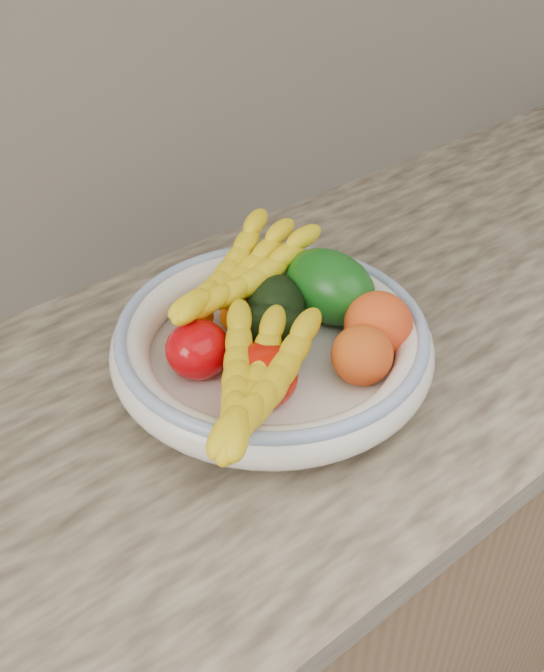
{
  "coord_description": "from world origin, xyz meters",
  "views": [
    {
      "loc": [
        -0.44,
        1.11,
        1.52
      ],
      "look_at": [
        0.0,
        1.66,
        0.96
      ],
      "focal_mm": 40.0,
      "sensor_mm": 36.0,
      "label": 1
    }
  ],
  "objects": [
    {
      "name": "tomato_near_left",
      "position": [
        -0.06,
        1.61,
        0.96
      ],
      "size": [
        0.09,
        0.09,
        0.07
      ],
      "primitive_type": "ellipsoid",
      "rotation": [
        0.0,
        0.0,
        0.1
      ],
      "color": "#C00F01",
      "rests_on": "fruit_bowl"
    },
    {
      "name": "banana_bunch_front",
      "position": [
        -0.09,
        1.58,
        0.98
      ],
      "size": [
        0.29,
        0.27,
        0.08
      ],
      "primitive_type": null,
      "rotation": [
        0.0,
        0.0,
        0.7
      ],
      "color": "yellow",
      "rests_on": "fruit_bowl"
    },
    {
      "name": "clementine_back_mid",
      "position": [
        -0.0,
        1.72,
        0.95
      ],
      "size": [
        0.05,
        0.05,
        0.04
      ],
      "primitive_type": "ellipsoid",
      "rotation": [
        0.0,
        0.0,
        -0.06
      ],
      "color": "orange",
      "rests_on": "fruit_bowl"
    },
    {
      "name": "peach_right",
      "position": [
        0.11,
        1.59,
        0.97
      ],
      "size": [
        0.09,
        0.09,
        0.08
      ],
      "primitive_type": "ellipsoid",
      "rotation": [
        0.0,
        0.0,
        -0.11
      ],
      "color": "orange",
      "rests_on": "fruit_bowl"
    },
    {
      "name": "kitchen_counter",
      "position": [
        0.0,
        1.69,
        0.46
      ],
      "size": [
        2.44,
        0.66,
        1.4
      ],
      "color": "brown",
      "rests_on": "ground"
    },
    {
      "name": "clementine_back_left",
      "position": [
        -0.05,
        1.76,
        0.95
      ],
      "size": [
        0.05,
        0.05,
        0.05
      ],
      "primitive_type": "ellipsoid",
      "rotation": [
        0.0,
        0.0,
        0.11
      ],
      "color": "#FC6405",
      "rests_on": "fruit_bowl"
    },
    {
      "name": "avocado_center",
      "position": [
        0.0,
        1.66,
        0.96
      ],
      "size": [
        0.11,
        0.11,
        0.07
      ],
      "primitive_type": "ellipsoid",
      "rotation": [
        0.0,
        0.0,
        0.73
      ],
      "color": "black",
      "rests_on": "fruit_bowl"
    },
    {
      "name": "green_mango",
      "position": [
        0.11,
        1.68,
        0.98
      ],
      "size": [
        0.13,
        0.15,
        0.12
      ],
      "primitive_type": "ellipsoid",
      "rotation": [
        0.0,
        0.31,
        0.16
      ],
      "color": "#0E4A0F",
      "rests_on": "fruit_bowl"
    },
    {
      "name": "avocado_right",
      "position": [
        0.03,
        1.7,
        0.96
      ],
      "size": [
        0.13,
        0.13,
        0.07
      ],
      "primitive_type": "ellipsoid",
      "rotation": [
        0.0,
        0.0,
        -0.77
      ],
      "color": "black",
      "rests_on": "fruit_bowl"
    },
    {
      "name": "tomato_left",
      "position": [
        -0.09,
        1.69,
        0.96
      ],
      "size": [
        0.1,
        0.1,
        0.07
      ],
      "primitive_type": "ellipsoid",
      "rotation": [
        0.0,
        0.0,
        -0.36
      ],
      "color": "#B90309",
      "rests_on": "fruit_bowl"
    },
    {
      "name": "peach_front",
      "position": [
        0.05,
        1.56,
        0.97
      ],
      "size": [
        0.09,
        0.09,
        0.07
      ],
      "primitive_type": "ellipsoid",
      "rotation": [
        0.0,
        0.0,
        -0.26
      ],
      "color": "orange",
      "rests_on": "fruit_bowl"
    },
    {
      "name": "banana_bunch_back",
      "position": [
        0.02,
        1.75,
        0.99
      ],
      "size": [
        0.3,
        0.19,
        0.08
      ],
      "primitive_type": null,
      "rotation": [
        0.0,
        0.0,
        0.35
      ],
      "color": "yellow",
      "rests_on": "fruit_bowl"
    },
    {
      "name": "clementine_back_right",
      "position": [
        0.01,
        1.75,
        0.95
      ],
      "size": [
        0.05,
        0.05,
        0.04
      ],
      "primitive_type": "ellipsoid",
      "rotation": [
        0.0,
        0.0,
        -0.02
      ],
      "color": "#DA6804",
      "rests_on": "fruit_bowl"
    },
    {
      "name": "fruit_bowl",
      "position": [
        0.0,
        1.66,
        0.95
      ],
      "size": [
        0.39,
        0.39,
        0.08
      ],
      "color": "white",
      "rests_on": "kitchen_counter"
    }
  ]
}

